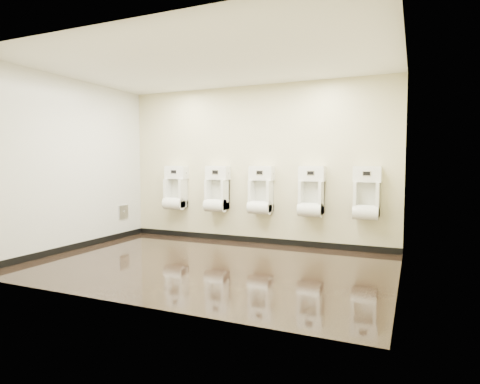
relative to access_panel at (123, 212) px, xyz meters
The scene contains 15 objects.
ground 2.80m from the access_panel, 25.81° to the right, with size 5.00×3.50×0.00m, color black.
ceiling 3.59m from the access_panel, 25.81° to the right, with size 5.00×3.50×0.00m, color white.
back_wall 2.70m from the access_panel, 12.50° to the left, with size 5.00×0.02×2.80m, color beige.
front_wall 3.96m from the access_panel, 49.93° to the right, with size 5.00×0.02×2.80m, color beige.
left_wall 1.50m from the access_panel, 90.87° to the right, with size 0.02×3.50×2.80m, color beige.
right_wall 5.20m from the access_panel, 13.54° to the right, with size 0.02×3.50×2.80m, color beige.
tile_overlay_left 1.50m from the access_panel, 90.63° to the right, with size 0.01×3.50×2.80m, color white.
skirting_back 2.58m from the access_panel, 12.23° to the left, with size 5.00×0.02×0.10m, color black.
skirting_left 1.28m from the access_panel, 90.30° to the right, with size 0.02×3.50×0.10m, color black.
access_panel is the anchor object (origin of this frame).
urinal_0 1.08m from the access_panel, 23.69° to the left, with size 0.44×0.33×0.82m.
urinal_1 1.89m from the access_panel, 12.61° to the left, with size 0.44×0.33×0.82m.
urinal_2 2.73m from the access_panel, ahead, with size 0.44×0.33×0.82m.
urinal_3 3.60m from the access_panel, ahead, with size 0.44×0.33×0.82m.
urinal_4 4.47m from the access_panel, ahead, with size 0.44×0.33×0.82m.
Camera 1 is at (2.64, -4.92, 1.41)m, focal length 30.00 mm.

